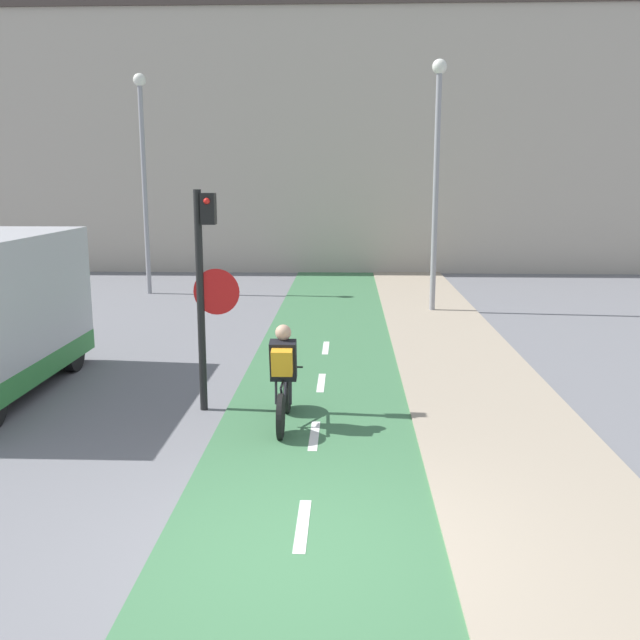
{
  "coord_description": "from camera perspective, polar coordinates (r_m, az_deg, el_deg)",
  "views": [
    {
      "loc": [
        0.42,
        -5.99,
        3.39
      ],
      "look_at": [
        0.0,
        4.97,
        1.2
      ],
      "focal_mm": 40.0,
      "sensor_mm": 36.0,
      "label": 1
    }
  ],
  "objects": [
    {
      "name": "street_lamp_far",
      "position": [
        21.68,
        -13.96,
        12.28
      ],
      "size": [
        0.36,
        0.36,
        6.3
      ],
      "color": "gray",
      "rests_on": "ground_plane"
    },
    {
      "name": "building_row_background",
      "position": [
        28.26,
        1.4,
        14.24
      ],
      "size": [
        60.0,
        5.2,
        9.67
      ],
      "color": "#B2A899",
      "rests_on": "ground_plane"
    },
    {
      "name": "street_lamp_sidewalk",
      "position": [
        18.33,
        9.32,
        12.57
      ],
      "size": [
        0.36,
        0.36,
        6.22
      ],
      "color": "gray",
      "rests_on": "ground_plane"
    },
    {
      "name": "sidewalk_strip",
      "position": [
        7.2,
        20.12,
        -17.34
      ],
      "size": [
        2.4,
        60.0,
        0.05
      ],
      "color": "gray",
      "rests_on": "ground_plane"
    },
    {
      "name": "traffic_light_pole",
      "position": [
        10.38,
        -9.15,
        3.45
      ],
      "size": [
        0.67,
        0.25,
        3.24
      ],
      "color": "black",
      "rests_on": "ground_plane"
    },
    {
      "name": "ground_plane",
      "position": [
        6.9,
        -1.68,
        -18.16
      ],
      "size": [
        120.0,
        120.0,
        0.0
      ],
      "primitive_type": "plane",
      "color": "slate"
    },
    {
      "name": "cyclist_near",
      "position": [
        9.82,
        -2.94,
        -4.64
      ],
      "size": [
        0.46,
        1.69,
        1.44
      ],
      "color": "black",
      "rests_on": "ground_plane"
    },
    {
      "name": "bike_lane",
      "position": [
        6.9,
        -1.68,
        -18.08
      ],
      "size": [
        2.71,
        60.0,
        0.02
      ],
      "color": "#3D7047",
      "rests_on": "ground_plane"
    }
  ]
}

